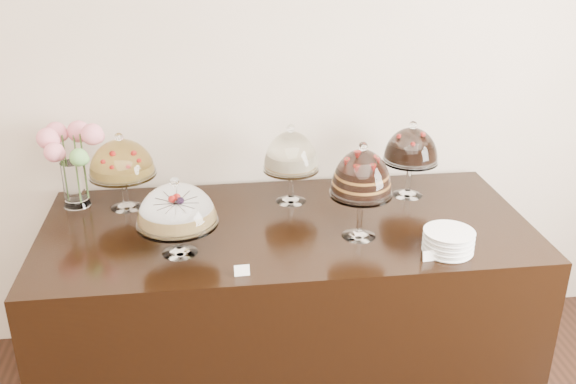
{
  "coord_description": "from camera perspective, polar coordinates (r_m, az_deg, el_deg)",
  "views": [
    {
      "loc": [
        -0.29,
        -0.13,
        2.21
      ],
      "look_at": [
        0.03,
        2.4,
        1.08
      ],
      "focal_mm": 40.0,
      "sensor_mm": 36.0,
      "label": 1
    }
  ],
  "objects": [
    {
      "name": "cake_stand_choco_layer",
      "position": [
        2.71,
        6.55,
        1.36
      ],
      "size": [
        0.27,
        0.27,
        0.43
      ],
      "color": "white",
      "rests_on": "display_counter"
    },
    {
      "name": "cake_stand_cheesecake",
      "position": [
        3.05,
        0.27,
        3.35
      ],
      "size": [
        0.27,
        0.27,
        0.39
      ],
      "color": "white",
      "rests_on": "display_counter"
    },
    {
      "name": "plate_stack",
      "position": [
        2.74,
        14.06,
        -4.28
      ],
      "size": [
        0.21,
        0.21,
        0.09
      ],
      "color": "white",
      "rests_on": "display_counter"
    },
    {
      "name": "cake_stand_sugar_sponge",
      "position": [
        2.63,
        -9.88,
        -1.43
      ],
      "size": [
        0.34,
        0.34,
        0.34
      ],
      "color": "white",
      "rests_on": "display_counter"
    },
    {
      "name": "cake_stand_fruit_tart",
      "position": [
        3.08,
        -14.59,
        2.68
      ],
      "size": [
        0.31,
        0.31,
        0.37
      ],
      "color": "white",
      "rests_on": "display_counter"
    },
    {
      "name": "flower_vase",
      "position": [
        3.17,
        -18.79,
        3.23
      ],
      "size": [
        0.31,
        0.31,
        0.41
      ],
      "color": "white",
      "rests_on": "display_counter"
    },
    {
      "name": "display_counter",
      "position": [
        3.14,
        -0.12,
        -10.2
      ],
      "size": [
        2.2,
        1.0,
        0.9
      ],
      "primitive_type": "cube",
      "color": "black",
      "rests_on": "ground"
    },
    {
      "name": "wall_back",
      "position": [
        3.22,
        -1.93,
        11.14
      ],
      "size": [
        5.0,
        0.04,
        3.0
      ],
      "primitive_type": "cube",
      "color": "beige",
      "rests_on": "ground"
    },
    {
      "name": "cake_stand_dark_choco",
      "position": [
        3.17,
        10.89,
        3.82
      ],
      "size": [
        0.27,
        0.27,
        0.38
      ],
      "color": "white",
      "rests_on": "display_counter"
    },
    {
      "name": "price_card_left",
      "position": [
        2.52,
        -4.12,
        -6.97
      ],
      "size": [
        0.06,
        0.02,
        0.04
      ],
      "primitive_type": "cube",
      "rotation": [
        -0.21,
        0.0,
        0.04
      ],
      "color": "white",
      "rests_on": "display_counter"
    },
    {
      "name": "price_card_right",
      "position": [
        2.67,
        12.49,
        -5.56
      ],
      "size": [
        0.06,
        0.02,
        0.04
      ],
      "primitive_type": "cube",
      "rotation": [
        -0.21,
        0.0,
        0.08
      ],
      "color": "white",
      "rests_on": "display_counter"
    }
  ]
}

